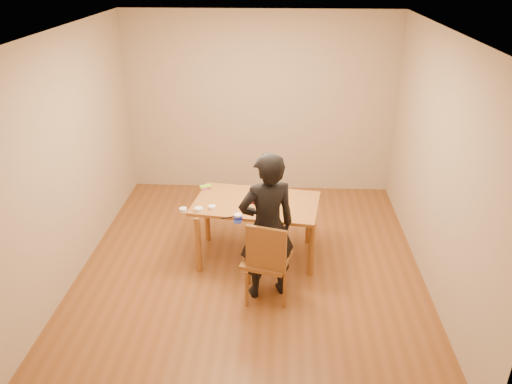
# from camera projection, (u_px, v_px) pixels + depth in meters

# --- Properties ---
(room_shell) EXTENTS (4.00, 4.50, 2.70)m
(room_shell) POSITION_uv_depth(u_px,v_px,m) (252.00, 150.00, 5.70)
(room_shell) COLOR brown
(room_shell) RESTS_ON ground
(dining_table) EXTENTS (1.54, 1.04, 0.04)m
(dining_table) POSITION_uv_depth(u_px,v_px,m) (256.00, 203.00, 5.86)
(dining_table) COLOR brown
(dining_table) RESTS_ON floor
(dining_chair) EXTENTS (0.56, 0.56, 0.04)m
(dining_chair) POSITION_uv_depth(u_px,v_px,m) (266.00, 260.00, 5.27)
(dining_chair) COLOR brown
(dining_chair) RESTS_ON floor
(cake_plate) EXTENTS (0.28, 0.28, 0.02)m
(cake_plate) POSITION_uv_depth(u_px,v_px,m) (260.00, 199.00, 5.88)
(cake_plate) COLOR red
(cake_plate) RESTS_ON dining_table
(cake) EXTENTS (0.22, 0.22, 0.07)m
(cake) POSITION_uv_depth(u_px,v_px,m) (260.00, 196.00, 5.87)
(cake) COLOR white
(cake) RESTS_ON cake_plate
(frosting_dome) EXTENTS (0.22, 0.22, 0.03)m
(frosting_dome) POSITION_uv_depth(u_px,v_px,m) (260.00, 192.00, 5.84)
(frosting_dome) COLOR white
(frosting_dome) RESTS_ON cake
(frosting_tub) EXTENTS (0.08, 0.08, 0.07)m
(frosting_tub) POSITION_uv_depth(u_px,v_px,m) (238.00, 217.00, 5.43)
(frosting_tub) COLOR white
(frosting_tub) RESTS_ON dining_table
(frosting_lid) EXTENTS (0.09, 0.09, 0.01)m
(frosting_lid) POSITION_uv_depth(u_px,v_px,m) (238.00, 221.00, 5.42)
(frosting_lid) COLOR navy
(frosting_lid) RESTS_ON dining_table
(frosting_dollop) EXTENTS (0.04, 0.04, 0.02)m
(frosting_dollop) POSITION_uv_depth(u_px,v_px,m) (238.00, 220.00, 5.41)
(frosting_dollop) COLOR white
(frosting_dollop) RESTS_ON frosting_lid
(ramekin_green) EXTENTS (0.09, 0.09, 0.04)m
(ramekin_green) POSITION_uv_depth(u_px,v_px,m) (199.00, 209.00, 5.63)
(ramekin_green) COLOR white
(ramekin_green) RESTS_ON dining_table
(ramekin_yellow) EXTENTS (0.08, 0.08, 0.04)m
(ramekin_yellow) POSITION_uv_depth(u_px,v_px,m) (212.00, 207.00, 5.68)
(ramekin_yellow) COLOR white
(ramekin_yellow) RESTS_ON dining_table
(ramekin_multi) EXTENTS (0.08, 0.08, 0.04)m
(ramekin_multi) POSITION_uv_depth(u_px,v_px,m) (183.00, 210.00, 5.63)
(ramekin_multi) COLOR white
(ramekin_multi) RESTS_ON dining_table
(candy_box_pink) EXTENTS (0.13, 0.11, 0.02)m
(candy_box_pink) POSITION_uv_depth(u_px,v_px,m) (206.00, 188.00, 6.17)
(candy_box_pink) COLOR #CF30A9
(candy_box_pink) RESTS_ON dining_table
(candy_box_green) EXTENTS (0.16, 0.12, 0.02)m
(candy_box_green) POSITION_uv_depth(u_px,v_px,m) (206.00, 186.00, 6.17)
(candy_box_green) COLOR green
(candy_box_green) RESTS_ON candy_box_pink
(spatula) EXTENTS (0.15, 0.07, 0.01)m
(spatula) POSITION_uv_depth(u_px,v_px,m) (228.00, 218.00, 5.49)
(spatula) COLOR black
(spatula) RESTS_ON dining_table
(person) EXTENTS (0.70, 0.57, 1.65)m
(person) POSITION_uv_depth(u_px,v_px,m) (267.00, 227.00, 5.15)
(person) COLOR black
(person) RESTS_ON floor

